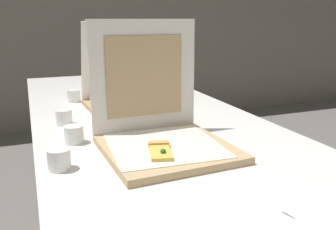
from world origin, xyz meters
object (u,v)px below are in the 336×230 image
(cup_white_near_left, at_px, (59,159))
(cup_white_near_center, at_px, (74,135))
(pizza_box_middle, at_px, (129,96))
(table, at_px, (147,129))
(pizza_box_front, at_px, (162,131))
(cup_white_far, at_px, (74,96))
(pizza_box_back, at_px, (127,76))
(cup_white_mid, at_px, (64,117))
(napkin_pile, at_px, (325,213))

(cup_white_near_left, bearing_deg, cup_white_near_center, 72.39)
(pizza_box_middle, bearing_deg, cup_white_near_left, -124.26)
(table, height_order, cup_white_near_left, cup_white_near_left)
(pizza_box_front, height_order, pizza_box_middle, pizza_box_front)
(table, xyz_separation_m, pizza_box_front, (-0.06, -0.34, 0.10))
(pizza_box_front, distance_m, cup_white_near_center, 0.29)
(pizza_box_middle, distance_m, cup_white_far, 0.31)
(cup_white_far, relative_size, cup_white_near_left, 1.00)
(pizza_box_back, bearing_deg, table, -105.82)
(pizza_box_middle, distance_m, cup_white_mid, 0.35)
(cup_white_mid, distance_m, cup_white_near_center, 0.23)
(cup_white_near_left, bearing_deg, pizza_box_middle, 58.93)
(pizza_box_back, relative_size, cup_white_far, 7.64)
(table, bearing_deg, cup_white_far, 119.13)
(table, relative_size, pizza_box_middle, 6.31)
(pizza_box_middle, height_order, cup_white_far, pizza_box_middle)
(cup_white_near_center, bearing_deg, cup_white_far, 82.83)
(cup_white_near_center, bearing_deg, table, 31.77)
(cup_white_far, xyz_separation_m, cup_white_near_left, (-0.14, -0.81, 0.00))
(table, relative_size, pizza_box_back, 5.28)
(cup_white_mid, relative_size, cup_white_far, 1.00)
(cup_white_near_left, bearing_deg, napkin_pile, -41.96)
(pizza_box_back, height_order, cup_white_far, pizza_box_back)
(cup_white_far, bearing_deg, pizza_box_middle, -44.39)
(pizza_box_middle, height_order, pizza_box_back, pizza_box_back)
(pizza_box_back, distance_m, cup_white_near_left, 1.26)
(pizza_box_middle, distance_m, napkin_pile, 1.05)
(pizza_box_middle, distance_m, cup_white_near_left, 0.70)
(pizza_box_back, distance_m, napkin_pile, 1.60)
(cup_white_near_center, relative_size, cup_white_near_left, 1.00)
(pizza_box_front, xyz_separation_m, pizza_box_middle, (0.05, 0.54, -0.00))
(cup_white_far, distance_m, cup_white_near_left, 0.82)
(table, bearing_deg, cup_white_mid, 173.47)
(pizza_box_front, bearing_deg, cup_white_far, 100.13)
(pizza_box_back, bearing_deg, pizza_box_front, -106.09)
(cup_white_mid, bearing_deg, pizza_box_front, -56.00)
(cup_white_near_left, xyz_separation_m, napkin_pile, (0.49, -0.44, -0.03))
(table, height_order, napkin_pile, napkin_pile)
(table, distance_m, pizza_box_front, 0.36)
(table, relative_size, cup_white_near_left, 40.31)
(table, bearing_deg, cup_white_near_center, -148.23)
(pizza_box_middle, relative_size, pizza_box_back, 0.84)
(pizza_box_front, bearing_deg, napkin_pile, -72.64)
(cup_white_near_left, relative_size, napkin_pile, 0.34)
(cup_white_far, relative_size, napkin_pile, 0.34)
(pizza_box_front, xyz_separation_m, cup_white_near_left, (-0.31, -0.05, -0.03))
(pizza_box_front, distance_m, cup_white_far, 0.78)
(cup_white_mid, height_order, cup_white_near_left, same)
(pizza_box_back, height_order, cup_white_near_left, pizza_box_back)
(pizza_box_middle, bearing_deg, pizza_box_front, -98.31)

